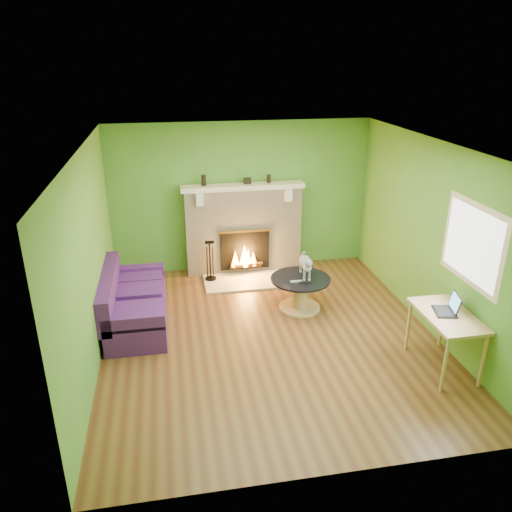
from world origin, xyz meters
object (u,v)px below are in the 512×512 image
Objects in this scene: desk at (447,321)px; coffee_table at (300,291)px; cat at (305,265)px; sofa at (133,304)px.

coffee_table is at bearing 126.66° from desk.
desk is 1.65× the size of cat.
desk is (3.81, -1.79, 0.34)m from sofa.
desk is 2.23m from cat.
desk is at bearing -53.34° from coffee_table.
cat is at bearing 124.24° from desk.
sofa is 1.77× the size of desk.
sofa reaches higher than coffee_table.
cat is (-1.26, 1.85, 0.05)m from desk.
desk is (1.34, -1.80, 0.36)m from coffee_table.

